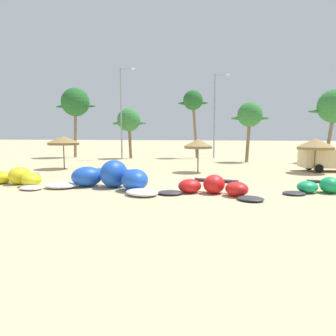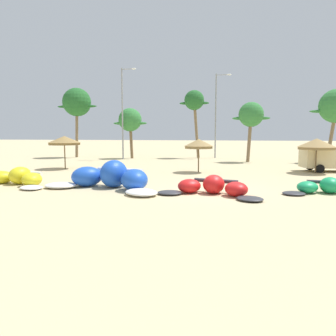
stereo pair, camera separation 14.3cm
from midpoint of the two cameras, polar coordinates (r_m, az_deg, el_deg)
name	(u,v)px [view 2 (the right image)]	position (r m, az deg, el deg)	size (l,w,h in m)	color
ground_plane	(215,191)	(17.56, 8.69, -4.14)	(260.00, 260.00, 0.00)	#C6B284
kite_far_left	(16,178)	(21.50, -25.49, -1.65)	(5.82, 3.32, 1.09)	white
kite_left	(110,178)	(18.44, -10.19, -1.74)	(7.34, 4.36, 1.60)	white
kite_left_of_center	(212,187)	(16.53, 8.21, -3.43)	(5.53, 3.15, 0.99)	#333338
kite_center	(331,188)	(18.54, 27.48, -3.19)	(5.14, 2.59, 0.85)	#333338
beach_umbrella_near_van	(64,140)	(29.68, -18.03, 4.74)	(2.85, 2.85, 2.92)	brown
beach_umbrella_middle	(199,144)	(25.77, 5.71, 4.37)	(2.34, 2.34, 2.70)	brown
beach_umbrella_near_palms	(317,144)	(27.69, 25.33, 3.94)	(2.90, 2.90, 2.76)	brown
parked_van	(334,158)	(29.62, 27.83, 1.55)	(5.55, 2.76, 1.84)	beige
palm_leftmost	(77,103)	(43.89, -16.00, 11.23)	(5.52, 3.68, 9.07)	#7F6647
palm_left	(130,120)	(40.57, -6.75, 8.52)	(4.37, 2.91, 6.33)	brown
palm_left_of_gap	(194,102)	(41.53, 4.86, 11.79)	(3.81, 2.54, 8.66)	#7F6647
palm_center_left	(251,115)	(36.25, 14.84, 9.15)	(4.07, 2.71, 6.57)	#7F6647
lamppost_west	(123,110)	(39.21, -7.93, 10.39)	(1.89, 0.24, 10.92)	gray
lamppost_west_center	(217,112)	(41.40, 8.88, 9.95)	(1.96, 0.24, 10.63)	gray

